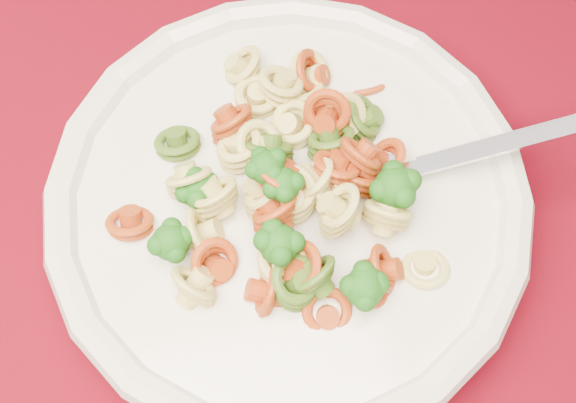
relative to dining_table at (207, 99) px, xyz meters
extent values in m
cube|color=#502A16|center=(0.00, 0.00, 0.07)|extent=(1.63, 1.14, 0.04)
cube|color=#5A030D|center=(0.01, -0.14, 0.09)|extent=(0.57, 0.49, 0.00)
cylinder|color=silver|center=(0.02, -0.16, 0.10)|extent=(0.12, 0.12, 0.01)
cylinder|color=silver|center=(0.02, -0.16, 0.12)|extent=(0.27, 0.27, 0.03)
torus|color=silver|center=(0.02, -0.16, 0.13)|extent=(0.29, 0.29, 0.02)
camera|label=1|loc=(-0.03, -0.34, 0.56)|focal=50.00mm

